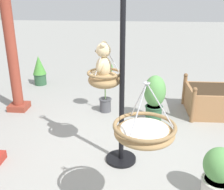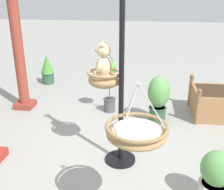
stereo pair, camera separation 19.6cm
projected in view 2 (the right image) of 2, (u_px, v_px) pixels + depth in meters
ground_plane at (116, 154)px, 4.12m from camera, size 40.00×40.00×0.00m
display_pole_central at (121, 114)px, 3.70m from camera, size 0.44×0.44×2.44m
hanging_basket_with_teddy at (105, 78)px, 3.71m from camera, size 0.48×0.48×0.59m
teddy_bear at (103, 63)px, 3.63m from camera, size 0.35×0.30×0.50m
hanging_basket_left_high at (137, 132)px, 2.49m from camera, size 0.59×0.59×0.58m
greenhouse_pillar_left at (18, 46)px, 5.32m from camera, size 0.40×0.40×2.75m
wooden_planter_box at (216, 102)px, 5.32m from camera, size 1.00×0.99×0.70m
potted_plant_fern_front at (158, 97)px, 5.00m from camera, size 0.41×0.41×0.90m
potted_plant_flowering_red at (47, 69)px, 7.17m from camera, size 0.35×0.35×0.78m
potted_plant_bushy_green at (216, 177)px, 3.08m from camera, size 0.38×0.38×0.67m
potted_plant_small_succulent at (109, 84)px, 5.39m from camera, size 0.31×0.31×1.06m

